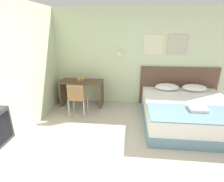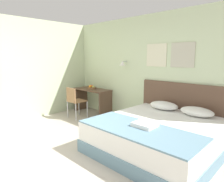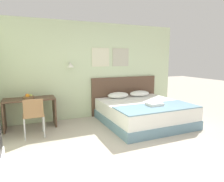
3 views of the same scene
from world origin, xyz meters
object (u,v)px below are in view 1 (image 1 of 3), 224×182
Objects in this scene: pillow_left at (167,87)px; fruit_bowl at (81,80)px; bed at (187,113)px; desk at (82,88)px; pillow_right at (194,88)px; folded_towel_near_foot at (198,108)px; desk_chair at (77,97)px; headboard at (178,86)px; throw_blanket at (199,114)px.

fruit_bowl is (-2.37, -0.02, 0.14)m from pillow_left.
bed is 1.77× the size of desk.
folded_towel_near_foot is (-0.33, -1.24, -0.03)m from pillow_right.
desk is (-2.35, -0.01, -0.12)m from pillow_left.
desk_chair reaches higher than pillow_right.
fruit_bowl is at bearing -173.57° from headboard.
pillow_right is 3.09m from desk_chair.
desk is at bearing 155.86° from folded_towel_near_foot.
pillow_right is 2.45× the size of fruit_bowl.
bed is 5.94× the size of folded_towel_near_foot.
fruit_bowl is (-2.72, -0.31, 0.21)m from headboard.
headboard reaches higher than fruit_bowl.
pillow_left reaches higher than bed.
pillow_left is 2.36m from desk.
folded_towel_near_foot is at bearing -104.95° from pillow_right.
pillow_left is 2.40m from desk_chair.
desk_chair is 0.72m from fruit_bowl.
desk_chair is at bearing 178.14° from bed.
desk is at bearing 28.27° from fruit_bowl.
pillow_right is 1.43m from throw_blanket.
desk reaches higher than pillow_left.
headboard is 0.46m from pillow_left.
headboard is 1.81× the size of desk.
headboard is 8.29× the size of fruit_bowl.
pillow_right is 0.54× the size of desk.
pillow_right is 0.74× the size of desk_chair.
headboard reaches higher than folded_towel_near_foot.
throw_blanket reaches higher than bed.
fruit_bowl is at bearing 153.49° from throw_blanket.
bed is 3.30× the size of pillow_left.
bed is 0.93m from pillow_left.
pillow_right is 0.32× the size of throw_blanket.
throw_blanket is (0.35, -1.38, -0.07)m from pillow_left.
headboard reaches higher than pillow_right.
pillow_right is at bearing 65.66° from bed.
desk_chair is (-2.68, 0.54, -0.08)m from folded_towel_near_foot.
bed is at bearing -114.34° from pillow_right.
pillow_left is 0.74× the size of desk_chair.
desk_chair reaches higher than desk.
desk is (-2.71, 0.77, 0.24)m from bed.
bed is at bearing 90.00° from throw_blanket.
fruit_bowl reaches higher than bed.
headboard is 2.50× the size of desk_chair.
desk is (-3.06, -0.01, -0.12)m from pillow_right.
fruit_bowl is (-0.07, 0.67, 0.25)m from desk_chair.
bed is 2.82m from desk.
bed is at bearing -15.83° from desk.
throw_blanket is (-0.35, -1.38, -0.07)m from pillow_right.
pillow_left is 0.32× the size of throw_blanket.
throw_blanket is at bearing -104.34° from pillow_right.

